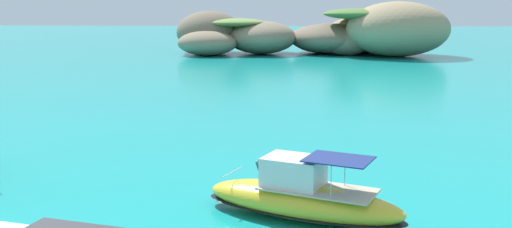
# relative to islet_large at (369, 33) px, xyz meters

# --- Properties ---
(islet_large) EXTENTS (25.51, 21.35, 7.73)m
(islet_large) POSITION_rel_islet_large_xyz_m (0.00, 0.00, 0.00)
(islet_large) COLOR #9E8966
(islet_large) RESTS_ON ground
(islet_small) EXTENTS (19.23, 15.48, 6.33)m
(islet_small) POSITION_rel_islet_large_xyz_m (-20.91, 0.61, -0.43)
(islet_small) COLOR #756651
(islet_small) RESTS_ON ground
(motorboat_yellow) EXTENTS (7.43, 4.72, 2.24)m
(motorboat_yellow) POSITION_rel_islet_large_xyz_m (-11.23, -68.10, -2.46)
(motorboat_yellow) COLOR yellow
(motorboat_yellow) RESTS_ON ground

